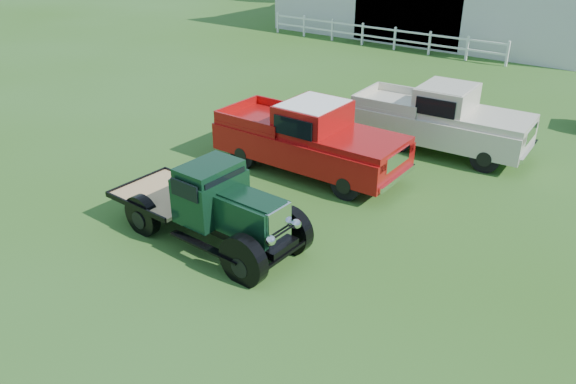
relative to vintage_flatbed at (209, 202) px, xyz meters
The scene contains 5 objects.
ground 1.38m from the vintage_flatbed, ahead, with size 120.00×120.00×0.00m, color #2C5715.
fence_rail 21.28m from the vintage_flatbed, 109.18° to the left, with size 14.20×0.16×1.20m, color white, non-canonical shape.
vintage_flatbed is the anchor object (origin of this frame).
red_pickup 4.45m from the vintage_flatbed, 95.62° to the left, with size 5.65×2.17×2.06m, color #9E0E0E, non-canonical shape.
white_pickup 8.39m from the vintage_flatbed, 77.59° to the left, with size 5.47×2.12×2.01m, color beige, non-canonical shape.
Camera 1 is at (7.02, -7.70, 6.66)m, focal length 35.00 mm.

